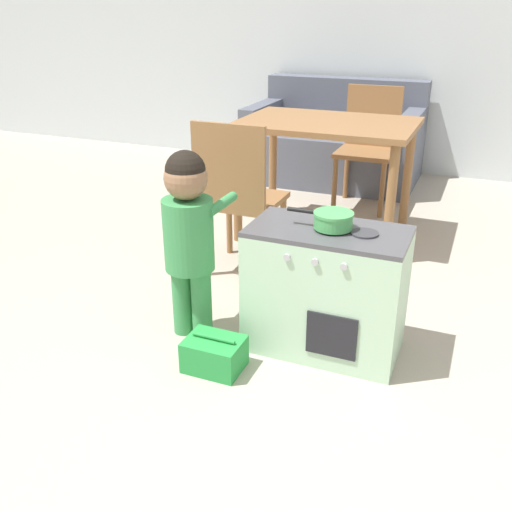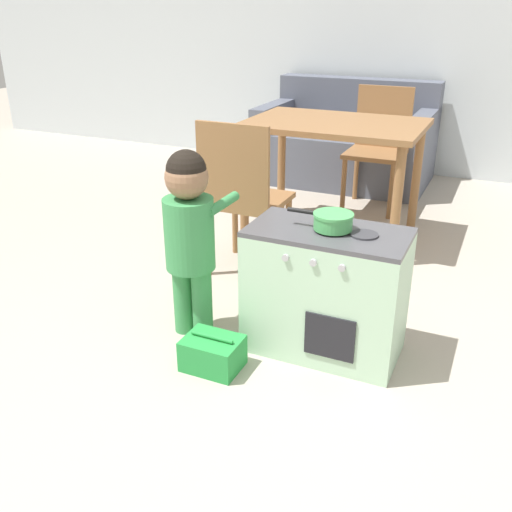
% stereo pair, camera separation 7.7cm
% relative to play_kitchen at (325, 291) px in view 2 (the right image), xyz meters
% --- Properties ---
extents(ground_plane, '(16.00, 16.00, 0.00)m').
position_rel_play_kitchen_xyz_m(ground_plane, '(-0.02, -0.71, -0.28)').
color(ground_plane, '#B2A899').
extents(wall_back, '(10.00, 0.06, 2.60)m').
position_rel_play_kitchen_xyz_m(wall_back, '(-0.02, 3.12, 1.02)').
color(wall_back, silver).
rests_on(wall_back, ground_plane).
extents(play_kitchen, '(0.66, 0.37, 0.57)m').
position_rel_play_kitchen_xyz_m(play_kitchen, '(0.00, 0.00, 0.00)').
color(play_kitchen, '#B2DBB7').
rests_on(play_kitchen, ground_plane).
extents(toy_pot, '(0.28, 0.16, 0.07)m').
position_rel_play_kitchen_xyz_m(toy_pot, '(0.01, 0.00, 0.33)').
color(toy_pot, '#4CAD5B').
rests_on(toy_pot, play_kitchen).
extents(child_figure, '(0.24, 0.36, 0.86)m').
position_rel_play_kitchen_xyz_m(child_figure, '(-0.59, -0.12, 0.25)').
color(child_figure, '#3D9351').
rests_on(child_figure, ground_plane).
extents(toy_basket, '(0.24, 0.18, 0.15)m').
position_rel_play_kitchen_xyz_m(toy_basket, '(-0.37, -0.33, -0.21)').
color(toy_basket, green).
rests_on(toy_basket, ground_plane).
extents(dining_table, '(1.07, 0.74, 0.75)m').
position_rel_play_kitchen_xyz_m(dining_table, '(-0.39, 1.32, 0.36)').
color(dining_table, olive).
rests_on(dining_table, ground_plane).
extents(dining_chair_near, '(0.40, 0.40, 0.87)m').
position_rel_play_kitchen_xyz_m(dining_chair_near, '(-0.66, 0.56, 0.18)').
color(dining_chair_near, olive).
rests_on(dining_chair_near, ground_plane).
extents(dining_chair_far, '(0.40, 0.40, 0.87)m').
position_rel_play_kitchen_xyz_m(dining_chair_far, '(-0.27, 2.04, 0.18)').
color(dining_chair_far, olive).
rests_on(dining_chair_far, ground_plane).
extents(couch, '(1.41, 0.87, 0.82)m').
position_rel_play_kitchen_xyz_m(couch, '(-0.68, 2.66, 0.02)').
color(couch, '#565B6B').
rests_on(couch, ground_plane).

